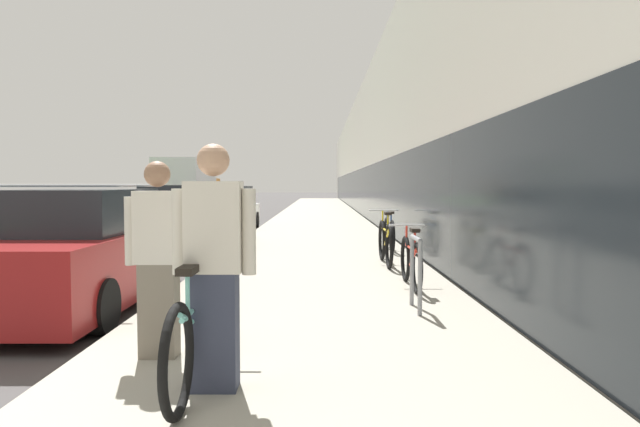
% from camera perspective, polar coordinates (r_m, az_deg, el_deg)
% --- Properties ---
extents(sidewalk_slab, '(3.96, 70.00, 0.16)m').
position_cam_1_polar(sidewalk_slab, '(24.17, -0.30, -0.67)').
color(sidewalk_slab, '#A39E8E').
rests_on(sidewalk_slab, ground).
extents(storefront_facade, '(10.01, 70.00, 6.33)m').
position_cam_1_polar(storefront_facade, '(32.90, 12.11, 5.59)').
color(storefront_facade, '#BCB7AD').
rests_on(storefront_facade, ground).
extents(lawn_strip, '(7.27, 70.00, 0.03)m').
position_cam_1_polar(lawn_strip, '(30.74, -23.78, -0.27)').
color(lawn_strip, '#518E42').
rests_on(lawn_strip, ground).
extents(tandem_bicycle, '(0.52, 2.32, 0.90)m').
position_cam_1_polar(tandem_bicycle, '(4.43, -11.70, -10.86)').
color(tandem_bicycle, black).
rests_on(tandem_bicycle, sidewalk_slab).
extents(person_rider, '(0.58, 0.23, 1.71)m').
position_cam_1_polar(person_rider, '(4.04, -10.67, -5.27)').
color(person_rider, '#33384C').
rests_on(person_rider, sidewalk_slab).
extents(person_bystander, '(0.55, 0.22, 1.63)m').
position_cam_1_polar(person_bystander, '(4.91, -16.01, -4.40)').
color(person_bystander, '#756B5B').
rests_on(person_bystander, sidewalk_slab).
extents(bike_rack_hoop, '(0.05, 0.60, 0.84)m').
position_cam_1_polar(bike_rack_hoop, '(6.60, 9.41, -5.14)').
color(bike_rack_hoop, gray).
rests_on(bike_rack_hoop, sidewalk_slab).
extents(cruiser_bike_nearest, '(0.52, 1.67, 0.86)m').
position_cam_1_polar(cruiser_bike_nearest, '(8.06, 8.93, -4.75)').
color(cruiser_bike_nearest, black).
rests_on(cruiser_bike_nearest, sidewalk_slab).
extents(cruiser_bike_middle, '(0.52, 1.88, 0.97)m').
position_cam_1_polar(cruiser_bike_middle, '(10.30, 6.41, -2.84)').
color(cruiser_bike_middle, black).
rests_on(cruiser_bike_middle, sidewalk_slab).
extents(cruiser_bike_farthest, '(0.52, 1.67, 0.87)m').
position_cam_1_polar(cruiser_bike_farthest, '(12.46, 6.79, -2.00)').
color(cruiser_bike_farthest, black).
rests_on(cruiser_bike_farthest, sidewalk_slab).
extents(parked_sedan_curbside, '(1.83, 4.31, 1.59)m').
position_cam_1_polar(parked_sedan_curbside, '(7.92, -23.21, -3.75)').
color(parked_sedan_curbside, maroon).
rests_on(parked_sedan_curbside, ground).
extents(vintage_roadster_curbside, '(1.75, 4.20, 1.57)m').
position_cam_1_polar(vintage_roadster_curbside, '(13.34, -13.66, -0.91)').
color(vintage_roadster_curbside, '#4C5156').
rests_on(vintage_roadster_curbside, ground).
extents(parked_sedan_far, '(1.91, 4.43, 1.54)m').
position_cam_1_polar(parked_sedan_far, '(19.56, -9.54, 0.25)').
color(parked_sedan_far, white).
rests_on(parked_sedan_far, ground).
extents(moving_truck, '(2.21, 6.81, 2.85)m').
position_cam_1_polar(moving_truck, '(30.05, -13.16, 2.56)').
color(moving_truck, orange).
rests_on(moving_truck, ground).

